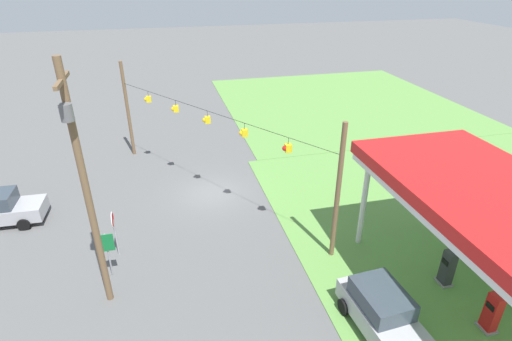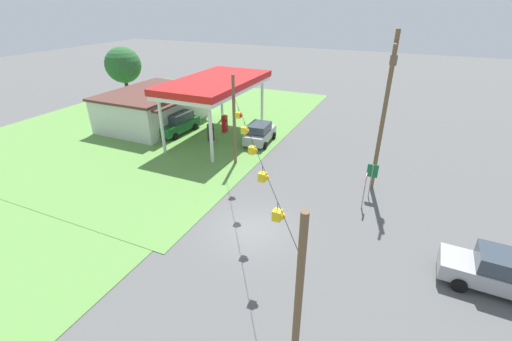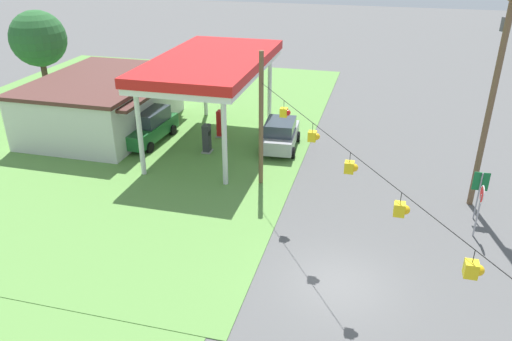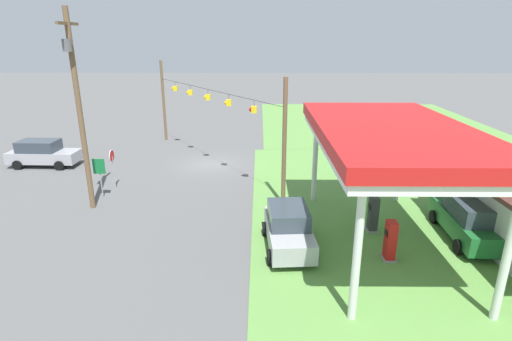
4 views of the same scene
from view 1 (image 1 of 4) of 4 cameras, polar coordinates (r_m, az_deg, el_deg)
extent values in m
plane|color=#565656|center=(25.87, -6.31, -3.27)|extent=(160.00, 160.00, 0.00)
cube|color=#5B8E42|center=(44.41, 11.68, 9.57)|extent=(24.00, 24.00, 0.04)
cube|color=silver|center=(17.54, 30.85, -4.79)|extent=(11.42, 5.99, 0.35)
cube|color=red|center=(17.33, 31.20, -3.52)|extent=(11.62, 6.19, 0.55)
cylinder|color=silver|center=(20.85, 15.10, -4.70)|extent=(0.28, 0.28, 4.71)
cylinder|color=silver|center=(23.39, 25.52, -2.91)|extent=(0.28, 0.28, 4.71)
cube|color=gray|center=(20.94, 25.20, -14.26)|extent=(0.71, 0.56, 0.12)
cube|color=#333338|center=(20.40, 25.70, -12.35)|extent=(0.55, 0.40, 1.67)
cube|color=black|center=(20.07, 25.41, -11.75)|extent=(0.39, 0.03, 0.24)
cube|color=gray|center=(19.59, 30.05, -18.90)|extent=(0.71, 0.56, 0.12)
cube|color=red|center=(19.01, 30.69, -16.97)|extent=(0.55, 0.40, 1.67)
cube|color=black|center=(18.67, 30.44, -16.41)|extent=(0.39, 0.03, 0.24)
cube|color=#9E9EA3|center=(17.39, 17.60, -19.38)|extent=(4.31, 2.12, 0.84)
cube|color=#333D47|center=(16.99, 17.50, -16.98)|extent=(2.42, 1.85, 0.74)
cylinder|color=black|center=(18.84, 17.64, -16.80)|extent=(0.69, 0.26, 0.68)
cylinder|color=black|center=(18.01, 12.40, -18.48)|extent=(0.69, 0.26, 0.68)
cylinder|color=black|center=(23.32, 30.64, -10.22)|extent=(0.69, 0.26, 0.68)
cylinder|color=black|center=(27.17, -29.22, -4.51)|extent=(0.24, 0.69, 0.68)
cylinder|color=black|center=(25.63, -30.25, -6.68)|extent=(0.24, 0.69, 0.68)
cylinder|color=#99999E|center=(21.23, -19.36, -8.99)|extent=(0.08, 0.08, 2.10)
cylinder|color=white|center=(20.65, -19.81, -6.63)|extent=(0.80, 0.03, 0.80)
cylinder|color=red|center=(20.65, -19.81, -6.63)|extent=(0.70, 0.03, 0.70)
cylinder|color=gray|center=(19.91, -20.29, -11.31)|extent=(0.07, 0.07, 2.40)
cube|color=#146B33|center=(19.43, -20.66, -9.66)|extent=(0.04, 0.70, 0.90)
cylinder|color=brown|center=(16.51, -22.92, -3.36)|extent=(0.28, 0.28, 10.48)
cube|color=brown|center=(14.94, -26.01, 11.51)|extent=(2.20, 0.14, 0.14)
cylinder|color=#59595B|center=(14.87, -25.45, 7.49)|extent=(0.44, 0.44, 0.60)
cylinder|color=brown|center=(31.30, -17.85, 8.24)|extent=(0.24, 0.24, 7.12)
cylinder|color=brown|center=(19.02, 11.59, -3.31)|extent=(0.24, 0.24, 7.12)
cylinder|color=black|center=(23.56, -7.00, 8.47)|extent=(15.07, 10.02, 0.02)
cylinder|color=black|center=(28.29, -15.17, 10.54)|extent=(0.02, 0.02, 0.35)
cube|color=yellow|center=(28.39, -15.08, 9.82)|extent=(0.32, 0.32, 0.40)
sphere|color=yellow|center=(28.40, -15.42, 9.78)|extent=(0.28, 0.28, 0.28)
cylinder|color=black|center=(25.88, -11.43, 9.44)|extent=(0.02, 0.02, 0.35)
cube|color=yellow|center=(26.00, -11.35, 8.65)|extent=(0.32, 0.32, 0.40)
sphere|color=yellow|center=(25.99, -11.73, 8.61)|extent=(0.28, 0.28, 0.28)
cylinder|color=black|center=(23.62, -6.97, 8.06)|extent=(0.02, 0.02, 0.35)
cube|color=yellow|center=(23.74, -6.92, 7.21)|extent=(0.32, 0.32, 0.40)
sphere|color=yellow|center=(23.73, -7.33, 7.17)|extent=(0.28, 0.28, 0.28)
cylinder|color=black|center=(21.54, -1.66, 6.35)|extent=(0.02, 0.02, 0.35)
cube|color=yellow|center=(21.68, -1.65, 5.42)|extent=(0.32, 0.32, 0.40)
sphere|color=yellow|center=(21.64, -2.09, 5.38)|extent=(0.28, 0.28, 0.28)
cylinder|color=black|center=(19.71, 4.66, 4.23)|extent=(0.02, 0.02, 0.35)
cube|color=yellow|center=(19.85, 4.62, 3.23)|extent=(0.32, 0.32, 0.40)
sphere|color=red|center=(19.80, 4.16, 3.18)|extent=(0.28, 0.28, 0.28)
camera|label=2|loc=(37.23, -22.51, 23.80)|focal=24.00mm
camera|label=3|loc=(37.97, -12.44, 25.55)|focal=35.00mm
camera|label=4|loc=(9.63, 106.50, -35.56)|focal=28.00mm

